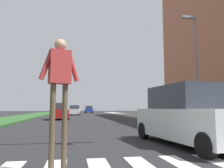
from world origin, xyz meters
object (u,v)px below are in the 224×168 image
sedan_distant (75,111)px  sedan_far_horizon (89,110)px  suv_crossing (189,116)px  street_lamp_right (195,59)px  sedan_midblock (59,112)px  pedestrian_performer (59,83)px

sedan_distant → sedan_far_horizon: bearing=77.4°
sedan_far_horizon → suv_crossing: bearing=-89.7°
street_lamp_right → suv_crossing: 9.01m
street_lamp_right → suv_crossing: size_ratio=1.57×
suv_crossing → sedan_far_horizon: suv_crossing is taller
sedan_midblock → sedan_far_horizon: size_ratio=1.03×
sedan_midblock → sedan_distant: bearing=83.5°
suv_crossing → sedan_far_horizon: bearing=90.3°
pedestrian_performer → sedan_midblock: size_ratio=0.57×
sedan_far_horizon → street_lamp_right: bearing=-83.5°
street_lamp_right → sedan_distant: bearing=107.7°
suv_crossing → sedan_midblock: suv_crossing is taller
pedestrian_performer → sedan_distant: (0.41, 35.06, -0.88)m
street_lamp_right → sedan_far_horizon: size_ratio=1.79×
pedestrian_performer → suv_crossing: pedestrian_performer is taller
pedestrian_performer → sedan_distant: 35.07m
suv_crossing → sedan_distant: suv_crossing is taller
pedestrian_performer → street_lamp_right: bearing=49.2°
suv_crossing → sedan_midblock: (-5.35, 17.38, -0.13)m
sedan_midblock → sedan_far_horizon: sedan_midblock is taller
sedan_midblock → pedestrian_performer: bearing=-86.4°
suv_crossing → sedan_far_horizon: size_ratio=1.14×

